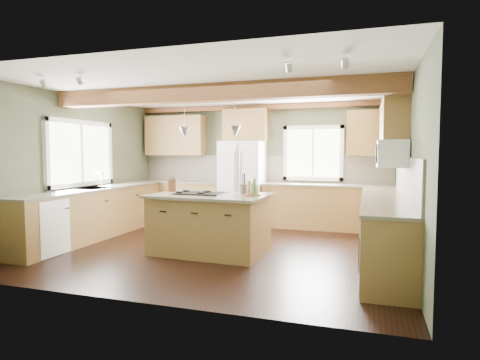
% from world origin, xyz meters
% --- Properties ---
extents(floor, '(5.60, 5.60, 0.00)m').
position_xyz_m(floor, '(0.00, 0.00, 0.00)').
color(floor, black).
rests_on(floor, ground).
extents(ceiling, '(5.60, 5.60, 0.00)m').
position_xyz_m(ceiling, '(0.00, 0.00, 2.60)').
color(ceiling, silver).
rests_on(ceiling, wall_back).
extents(wall_back, '(5.60, 0.00, 5.60)m').
position_xyz_m(wall_back, '(0.00, 2.50, 1.30)').
color(wall_back, '#454B35').
rests_on(wall_back, ground).
extents(wall_left, '(0.00, 5.00, 5.00)m').
position_xyz_m(wall_left, '(-2.80, 0.00, 1.30)').
color(wall_left, '#454B35').
rests_on(wall_left, ground).
extents(wall_right, '(0.00, 5.00, 5.00)m').
position_xyz_m(wall_right, '(2.80, 0.00, 1.30)').
color(wall_right, '#454B35').
rests_on(wall_right, ground).
extents(ceiling_beam, '(5.55, 0.26, 0.26)m').
position_xyz_m(ceiling_beam, '(0.00, -0.35, 2.47)').
color(ceiling_beam, '#4E2716').
rests_on(ceiling_beam, ceiling).
extents(soffit_trim, '(5.55, 0.20, 0.10)m').
position_xyz_m(soffit_trim, '(0.00, 2.40, 2.54)').
color(soffit_trim, '#4E2716').
rests_on(soffit_trim, ceiling).
extents(backsplash_back, '(5.58, 0.03, 0.58)m').
position_xyz_m(backsplash_back, '(0.00, 2.48, 1.21)').
color(backsplash_back, brown).
rests_on(backsplash_back, wall_back).
extents(backsplash_right, '(0.03, 3.70, 0.58)m').
position_xyz_m(backsplash_right, '(2.78, 0.05, 1.21)').
color(backsplash_right, brown).
rests_on(backsplash_right, wall_right).
extents(base_cab_back_left, '(2.02, 0.60, 0.88)m').
position_xyz_m(base_cab_back_left, '(-1.79, 2.20, 0.44)').
color(base_cab_back_left, brown).
rests_on(base_cab_back_left, floor).
extents(counter_back_left, '(2.06, 0.64, 0.04)m').
position_xyz_m(counter_back_left, '(-1.79, 2.20, 0.90)').
color(counter_back_left, '#474034').
rests_on(counter_back_left, base_cab_back_left).
extents(base_cab_back_right, '(2.62, 0.60, 0.88)m').
position_xyz_m(base_cab_back_right, '(1.49, 2.20, 0.44)').
color(base_cab_back_right, brown).
rests_on(base_cab_back_right, floor).
extents(counter_back_right, '(2.66, 0.64, 0.04)m').
position_xyz_m(counter_back_right, '(1.49, 2.20, 0.90)').
color(counter_back_right, '#474034').
rests_on(counter_back_right, base_cab_back_right).
extents(base_cab_left, '(0.60, 3.70, 0.88)m').
position_xyz_m(base_cab_left, '(-2.50, 0.05, 0.44)').
color(base_cab_left, brown).
rests_on(base_cab_left, floor).
extents(counter_left, '(0.64, 3.74, 0.04)m').
position_xyz_m(counter_left, '(-2.50, 0.05, 0.90)').
color(counter_left, '#474034').
rests_on(counter_left, base_cab_left).
extents(base_cab_right, '(0.60, 3.70, 0.88)m').
position_xyz_m(base_cab_right, '(2.50, 0.05, 0.44)').
color(base_cab_right, brown).
rests_on(base_cab_right, floor).
extents(counter_right, '(0.64, 3.74, 0.04)m').
position_xyz_m(counter_right, '(2.50, 0.05, 0.90)').
color(counter_right, '#474034').
rests_on(counter_right, base_cab_right).
extents(upper_cab_back_left, '(1.40, 0.35, 0.90)m').
position_xyz_m(upper_cab_back_left, '(-1.99, 2.33, 1.95)').
color(upper_cab_back_left, brown).
rests_on(upper_cab_back_left, wall_back).
extents(upper_cab_over_fridge, '(0.96, 0.35, 0.70)m').
position_xyz_m(upper_cab_over_fridge, '(-0.30, 2.33, 2.15)').
color(upper_cab_over_fridge, brown).
rests_on(upper_cab_over_fridge, wall_back).
extents(upper_cab_right, '(0.35, 2.20, 0.90)m').
position_xyz_m(upper_cab_right, '(2.62, 0.90, 1.95)').
color(upper_cab_right, brown).
rests_on(upper_cab_right, wall_right).
extents(upper_cab_back_corner, '(0.90, 0.35, 0.90)m').
position_xyz_m(upper_cab_back_corner, '(2.30, 2.33, 1.95)').
color(upper_cab_back_corner, brown).
rests_on(upper_cab_back_corner, wall_back).
extents(window_left, '(0.04, 1.60, 1.05)m').
position_xyz_m(window_left, '(-2.78, 0.05, 1.55)').
color(window_left, white).
rests_on(window_left, wall_left).
extents(window_back, '(1.10, 0.04, 1.00)m').
position_xyz_m(window_back, '(1.15, 2.48, 1.55)').
color(window_back, white).
rests_on(window_back, wall_back).
extents(sink, '(0.50, 0.65, 0.03)m').
position_xyz_m(sink, '(-2.50, 0.05, 0.91)').
color(sink, '#262628').
rests_on(sink, counter_left).
extents(faucet, '(0.02, 0.02, 0.28)m').
position_xyz_m(faucet, '(-2.32, 0.05, 1.05)').
color(faucet, '#B2B2B7').
rests_on(faucet, sink).
extents(dishwasher, '(0.60, 0.60, 0.84)m').
position_xyz_m(dishwasher, '(-2.49, -1.25, 0.43)').
color(dishwasher, white).
rests_on(dishwasher, floor).
extents(oven, '(0.60, 0.72, 0.84)m').
position_xyz_m(oven, '(2.49, -1.25, 0.43)').
color(oven, white).
rests_on(oven, floor).
extents(microwave, '(0.40, 0.70, 0.38)m').
position_xyz_m(microwave, '(2.58, -0.05, 1.55)').
color(microwave, white).
rests_on(microwave, wall_right).
extents(pendant_left, '(0.18, 0.18, 0.16)m').
position_xyz_m(pendant_left, '(-0.49, -0.33, 1.88)').
color(pendant_left, '#B2B2B7').
rests_on(pendant_left, ceiling).
extents(pendant_right, '(0.18, 0.18, 0.16)m').
position_xyz_m(pendant_right, '(0.35, -0.37, 1.88)').
color(pendant_right, '#B2B2B7').
rests_on(pendant_right, ceiling).
extents(refrigerator, '(0.90, 0.74, 1.80)m').
position_xyz_m(refrigerator, '(-0.30, 2.12, 0.90)').
color(refrigerator, white).
rests_on(refrigerator, floor).
extents(island, '(1.73, 1.11, 0.88)m').
position_xyz_m(island, '(-0.07, -0.35, 0.44)').
color(island, brown).
rests_on(island, floor).
extents(island_top, '(1.85, 1.23, 0.04)m').
position_xyz_m(island_top, '(-0.07, -0.35, 0.90)').
color(island_top, '#474034').
rests_on(island_top, island).
extents(cooktop, '(0.75, 0.52, 0.02)m').
position_xyz_m(cooktop, '(-0.21, -0.34, 0.93)').
color(cooktop, black).
rests_on(cooktop, island_top).
extents(knife_block, '(0.14, 0.12, 0.21)m').
position_xyz_m(knife_block, '(-0.81, -0.14, 1.02)').
color(knife_block, '#59331A').
rests_on(knife_block, island_top).
extents(utensil_crock, '(0.13, 0.13, 0.15)m').
position_xyz_m(utensil_crock, '(0.42, -0.12, 0.99)').
color(utensil_crock, '#3E3632').
rests_on(utensil_crock, island_top).
extents(bottle_tray, '(0.33, 0.33, 0.25)m').
position_xyz_m(bottle_tray, '(0.61, -0.32, 1.04)').
color(bottle_tray, brown).
rests_on(bottle_tray, island_top).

